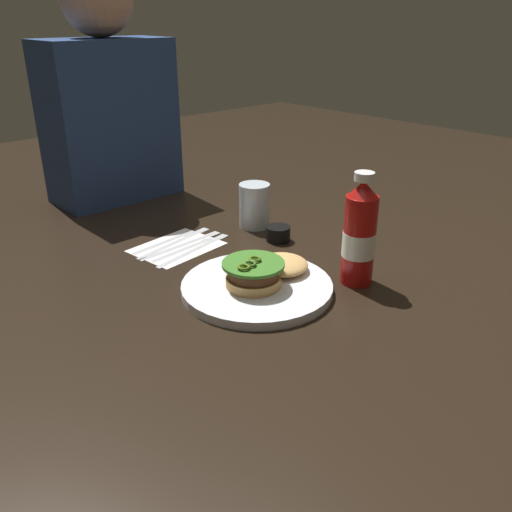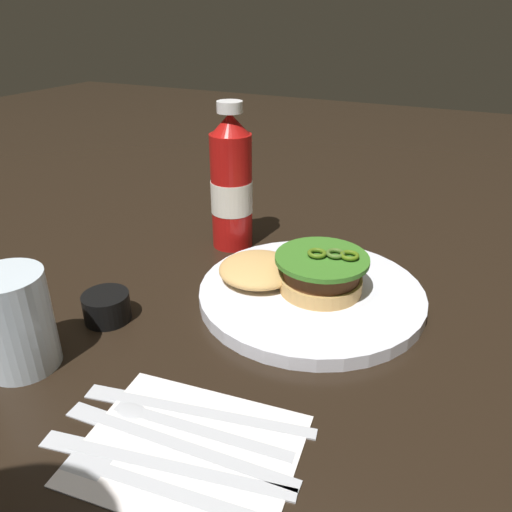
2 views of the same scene
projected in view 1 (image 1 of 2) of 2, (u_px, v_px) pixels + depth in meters
The scene contains 13 objects.
ground_plane at pixel (286, 253), 1.16m from camera, with size 3.00×3.00×0.00m, color black.
dinner_plate at pixel (257, 287), 0.99m from camera, with size 0.28×0.28×0.02m, color white.
burger_sandwich at pixel (264, 270), 0.99m from camera, with size 0.19×0.12×0.05m.
ketchup_bottle at pixel (360, 235), 0.99m from camera, with size 0.06×0.06×0.22m.
water_glass at pixel (254, 206), 1.28m from camera, with size 0.07×0.07×0.10m, color silver.
condiment_cup at pixel (278, 234), 1.21m from camera, with size 0.05×0.05×0.03m, color black.
napkin at pixel (177, 247), 1.18m from camera, with size 0.18×0.14×0.00m, color white.
steak_knife at pixel (198, 247), 1.17m from camera, with size 0.22×0.06×0.00m.
spoon_utensil at pixel (193, 244), 1.18m from camera, with size 0.17×0.03×0.00m.
table_knife at pixel (186, 242), 1.20m from camera, with size 0.22×0.03×0.00m.
butter_knife at pixel (179, 239), 1.21m from camera, with size 0.22×0.06×0.00m.
fork_utensil at pixel (170, 238), 1.21m from camera, with size 0.18×0.04×0.00m.
diner_person at pixel (108, 100), 1.40m from camera, with size 0.33×0.18×0.59m.
Camera 1 is at (-0.77, -0.73, 0.47)m, focal length 37.79 mm.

